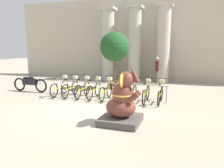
{
  "coord_description": "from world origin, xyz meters",
  "views": [
    {
      "loc": [
        3.56,
        -7.57,
        2.45
      ],
      "look_at": [
        0.83,
        0.35,
        1.0
      ],
      "focal_mm": 35.0,
      "sensor_mm": 36.0,
      "label": 1
    }
  ],
  "objects_px": {
    "bicycle_6": "(132,92)",
    "bicycle_2": "(83,88)",
    "bicycle_3": "(94,89)",
    "elephant_statue": "(122,103)",
    "motorcycle": "(30,83)",
    "bicycle_8": "(160,94)",
    "bicycle_7": "(146,93)",
    "person_pedestrian": "(157,68)",
    "potted_tree": "(115,48)",
    "bicycle_1": "(71,88)",
    "bicycle_4": "(106,90)",
    "bicycle_0": "(60,87)",
    "bicycle_5": "(119,91)"
  },
  "relations": [
    {
      "from": "elephant_statue",
      "to": "potted_tree",
      "type": "distance_m",
      "value": 6.08
    },
    {
      "from": "bicycle_2",
      "to": "potted_tree",
      "type": "height_order",
      "value": "potted_tree"
    },
    {
      "from": "bicycle_7",
      "to": "bicycle_3",
      "type": "bearing_deg",
      "value": -179.81
    },
    {
      "from": "bicycle_1",
      "to": "bicycle_8",
      "type": "bearing_deg",
      "value": 0.69
    },
    {
      "from": "bicycle_1",
      "to": "bicycle_2",
      "type": "xyz_separation_m",
      "value": [
        0.63,
        0.07,
        0.0
      ]
    },
    {
      "from": "bicycle_3",
      "to": "elephant_statue",
      "type": "distance_m",
      "value": 3.73
    },
    {
      "from": "motorcycle",
      "to": "bicycle_8",
      "type": "bearing_deg",
      "value": -1.56
    },
    {
      "from": "bicycle_6",
      "to": "bicycle_1",
      "type": "bearing_deg",
      "value": -179.23
    },
    {
      "from": "person_pedestrian",
      "to": "bicycle_8",
      "type": "bearing_deg",
      "value": -80.5
    },
    {
      "from": "bicycle_2",
      "to": "bicycle_3",
      "type": "bearing_deg",
      "value": -2.35
    },
    {
      "from": "bicycle_6",
      "to": "motorcycle",
      "type": "height_order",
      "value": "bicycle_6"
    },
    {
      "from": "bicycle_2",
      "to": "motorcycle",
      "type": "xyz_separation_m",
      "value": [
        -3.26,
        0.17,
        0.06
      ]
    },
    {
      "from": "bicycle_3",
      "to": "bicycle_5",
      "type": "bearing_deg",
      "value": -1.69
    },
    {
      "from": "bicycle_3",
      "to": "bicycle_8",
      "type": "relative_size",
      "value": 1.0
    },
    {
      "from": "bicycle_6",
      "to": "motorcycle",
      "type": "relative_size",
      "value": 0.77
    },
    {
      "from": "bicycle_8",
      "to": "elephant_statue",
      "type": "distance_m",
      "value": 3.09
    },
    {
      "from": "bicycle_5",
      "to": "bicycle_8",
      "type": "distance_m",
      "value": 1.88
    },
    {
      "from": "bicycle_6",
      "to": "bicycle_2",
      "type": "bearing_deg",
      "value": 179.34
    },
    {
      "from": "bicycle_0",
      "to": "bicycle_2",
      "type": "xyz_separation_m",
      "value": [
        1.25,
        0.06,
        0.0
      ]
    },
    {
      "from": "bicycle_5",
      "to": "bicycle_2",
      "type": "bearing_deg",
      "value": 178.09
    },
    {
      "from": "potted_tree",
      "to": "motorcycle",
      "type": "bearing_deg",
      "value": -150.42
    },
    {
      "from": "motorcycle",
      "to": "potted_tree",
      "type": "bearing_deg",
      "value": 29.58
    },
    {
      "from": "bicycle_0",
      "to": "motorcycle",
      "type": "relative_size",
      "value": 0.77
    },
    {
      "from": "person_pedestrian",
      "to": "bicycle_4",
      "type": "bearing_deg",
      "value": -108.98
    },
    {
      "from": "bicycle_6",
      "to": "potted_tree",
      "type": "bearing_deg",
      "value": 123.79
    },
    {
      "from": "bicycle_7",
      "to": "person_pedestrian",
      "type": "xyz_separation_m",
      "value": [
        -0.19,
        4.86,
        0.66
      ]
    },
    {
      "from": "bicycle_5",
      "to": "bicycle_6",
      "type": "xyz_separation_m",
      "value": [
        0.63,
        0.03,
        0.0
      ]
    },
    {
      "from": "bicycle_0",
      "to": "bicycle_3",
      "type": "xyz_separation_m",
      "value": [
        1.88,
        0.03,
        0.0
      ]
    },
    {
      "from": "bicycle_7",
      "to": "motorcycle",
      "type": "relative_size",
      "value": 0.77
    },
    {
      "from": "bicycle_2",
      "to": "bicycle_7",
      "type": "bearing_deg",
      "value": -0.32
    },
    {
      "from": "bicycle_6",
      "to": "motorcycle",
      "type": "xyz_separation_m",
      "value": [
        -5.76,
        0.2,
        0.06
      ]
    },
    {
      "from": "bicycle_3",
      "to": "bicycle_0",
      "type": "bearing_deg",
      "value": -179.07
    },
    {
      "from": "bicycle_4",
      "to": "bicycle_0",
      "type": "bearing_deg",
      "value": 179.79
    },
    {
      "from": "bicycle_6",
      "to": "bicycle_7",
      "type": "distance_m",
      "value": 0.63
    },
    {
      "from": "bicycle_3",
      "to": "bicycle_5",
      "type": "height_order",
      "value": "same"
    },
    {
      "from": "bicycle_1",
      "to": "bicycle_7",
      "type": "xyz_separation_m",
      "value": [
        3.75,
        0.05,
        0.0
      ]
    },
    {
      "from": "motorcycle",
      "to": "potted_tree",
      "type": "relative_size",
      "value": 0.66
    },
    {
      "from": "bicycle_1",
      "to": "bicycle_6",
      "type": "height_order",
      "value": "same"
    },
    {
      "from": "bicycle_1",
      "to": "bicycle_8",
      "type": "distance_m",
      "value": 4.38
    },
    {
      "from": "bicycle_4",
      "to": "elephant_statue",
      "type": "relative_size",
      "value": 0.84
    },
    {
      "from": "elephant_statue",
      "to": "person_pedestrian",
      "type": "height_order",
      "value": "elephant_statue"
    },
    {
      "from": "bicycle_6",
      "to": "bicycle_8",
      "type": "relative_size",
      "value": 1.0
    },
    {
      "from": "bicycle_5",
      "to": "person_pedestrian",
      "type": "height_order",
      "value": "person_pedestrian"
    },
    {
      "from": "bicycle_8",
      "to": "elephant_statue",
      "type": "xyz_separation_m",
      "value": [
        -0.86,
        -2.95,
        0.25
      ]
    },
    {
      "from": "bicycle_7",
      "to": "bicycle_4",
      "type": "bearing_deg",
      "value": -178.55
    },
    {
      "from": "bicycle_1",
      "to": "bicycle_2",
      "type": "bearing_deg",
      "value": 6.46
    },
    {
      "from": "bicycle_4",
      "to": "bicycle_3",
      "type": "bearing_deg",
      "value": 176.39
    },
    {
      "from": "bicycle_7",
      "to": "motorcycle",
      "type": "distance_m",
      "value": 6.39
    },
    {
      "from": "bicycle_0",
      "to": "bicycle_4",
      "type": "bearing_deg",
      "value": -0.21
    },
    {
      "from": "bicycle_0",
      "to": "elephant_statue",
      "type": "height_order",
      "value": "elephant_statue"
    }
  ]
}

